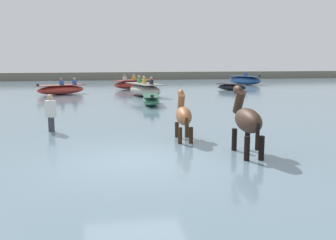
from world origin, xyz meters
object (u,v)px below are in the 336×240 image
at_px(person_onlooker_right, 51,117).
at_px(boat_mid_channel, 144,90).
at_px(boat_distant_east, 151,100).
at_px(boat_near_starboard, 245,80).
at_px(boat_mid_outer, 232,87).
at_px(horse_trailing_dark_bay, 247,122).
at_px(boat_near_port, 135,84).
at_px(horse_lead_chestnut, 183,117).
at_px(boat_far_offshore, 61,90).

bearing_deg(person_onlooker_right, boat_mid_channel, 68.11).
distance_m(boat_mid_channel, boat_distant_east, 4.89).
xyz_separation_m(boat_near_starboard, boat_mid_outer, (-3.83, -6.52, -0.17)).
relative_size(horse_trailing_dark_bay, boat_near_starboard, 0.50).
bearing_deg(horse_trailing_dark_bay, boat_distant_east, 93.81).
height_order(boat_near_starboard, boat_near_port, boat_near_starboard).
bearing_deg(horse_lead_chestnut, boat_mid_channel, 87.01).
bearing_deg(boat_near_port, person_onlooker_right, -104.63).
bearing_deg(boat_far_offshore, boat_near_port, 37.12).
distance_m(horse_trailing_dark_bay, boat_near_starboard, 28.06).
height_order(horse_lead_chestnut, boat_near_port, horse_lead_chestnut).
bearing_deg(boat_mid_channel, boat_mid_outer, 26.12).
bearing_deg(horse_lead_chestnut, boat_far_offshore, 106.35).
bearing_deg(person_onlooker_right, boat_near_starboard, 53.84).
bearing_deg(boat_mid_channel, boat_near_starboard, 42.10).
xyz_separation_m(horse_lead_chestnut, boat_mid_channel, (0.72, 13.75, -0.25)).
bearing_deg(boat_mid_outer, person_onlooker_right, -128.39).
height_order(horse_lead_chestnut, boat_mid_channel, horse_lead_chestnut).
height_order(horse_trailing_dark_bay, person_onlooker_right, horse_trailing_dark_bay).
bearing_deg(boat_mid_channel, boat_near_port, 89.25).
xyz_separation_m(boat_near_starboard, person_onlooker_right, (-15.89, -21.74, 0.04)).
distance_m(horse_lead_chestnut, boat_near_starboard, 26.73).
xyz_separation_m(horse_trailing_dark_bay, boat_near_starboard, (10.84, 25.88, -0.39)).
relative_size(horse_trailing_dark_bay, boat_mid_channel, 0.49).
relative_size(boat_mid_channel, boat_mid_outer, 1.76).
bearing_deg(boat_near_starboard, horse_trailing_dark_bay, -112.72).
xyz_separation_m(boat_mid_channel, boat_distant_east, (-0.32, -4.87, -0.17)).
height_order(boat_far_offshore, person_onlooker_right, person_onlooker_right).
relative_size(boat_mid_outer, boat_distant_east, 0.85).
xyz_separation_m(boat_far_offshore, person_onlooker_right, (0.79, -13.98, 0.12)).
distance_m(boat_distant_east, person_onlooker_right, 8.00).
xyz_separation_m(boat_near_port, boat_mid_outer, (7.32, -2.95, -0.14)).
bearing_deg(person_onlooker_right, boat_near_port, 75.37).
bearing_deg(boat_near_starboard, person_onlooker_right, -126.16).
distance_m(boat_mid_outer, person_onlooker_right, 19.42).
relative_size(boat_far_offshore, boat_near_port, 0.86).
height_order(horse_trailing_dark_bay, boat_mid_channel, horse_trailing_dark_bay).
height_order(horse_lead_chestnut, boat_mid_outer, horse_lead_chestnut).
height_order(boat_far_offshore, boat_near_port, boat_near_port).
xyz_separation_m(boat_near_port, person_onlooker_right, (-4.74, -18.17, 0.08)).
bearing_deg(boat_far_offshore, person_onlooker_right, -86.75).
bearing_deg(boat_distant_east, boat_near_port, 87.95).
relative_size(boat_near_starboard, boat_near_port, 1.02).
relative_size(boat_mid_channel, person_onlooker_right, 2.60).
xyz_separation_m(boat_near_starboard, boat_distant_east, (-11.56, -15.02, -0.17)).
distance_m(horse_trailing_dark_bay, person_onlooker_right, 6.54).
relative_size(boat_far_offshore, boat_mid_outer, 1.44).
bearing_deg(boat_mid_channel, person_onlooker_right, -111.89).
relative_size(horse_trailing_dark_bay, boat_far_offshore, 0.60).
xyz_separation_m(boat_near_port, boat_distant_east, (-0.41, -11.45, -0.13)).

